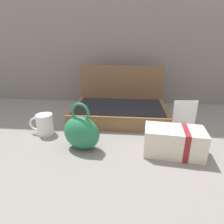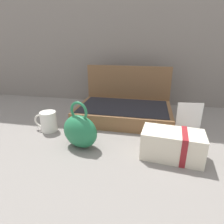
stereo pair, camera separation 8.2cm
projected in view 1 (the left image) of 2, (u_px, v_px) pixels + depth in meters
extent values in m
plane|color=slate|center=(108.00, 136.00, 0.89)|extent=(6.00, 6.00, 0.00)
cube|color=brown|center=(119.00, 113.00, 1.07)|extent=(0.52, 0.33, 0.08)
cube|color=black|center=(119.00, 106.00, 1.06)|extent=(0.48, 0.30, 0.00)
cube|color=brown|center=(121.00, 88.00, 1.20)|extent=(0.52, 0.02, 0.28)
ellipsoid|color=#237247|center=(82.00, 133.00, 0.77)|extent=(0.18, 0.13, 0.14)
torus|color=#237247|center=(80.00, 112.00, 0.73)|extent=(0.08, 0.03, 0.08)
cube|color=beige|center=(174.00, 141.00, 0.74)|extent=(0.24, 0.14, 0.11)
cube|color=maroon|center=(184.00, 142.00, 0.73)|extent=(0.03, 0.12, 0.11)
cylinder|color=silver|center=(45.00, 124.00, 0.90)|extent=(0.08, 0.08, 0.10)
torus|color=silver|center=(36.00, 124.00, 0.90)|extent=(0.07, 0.01, 0.07)
cube|color=white|center=(184.00, 116.00, 0.92)|extent=(0.11, 0.02, 0.16)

